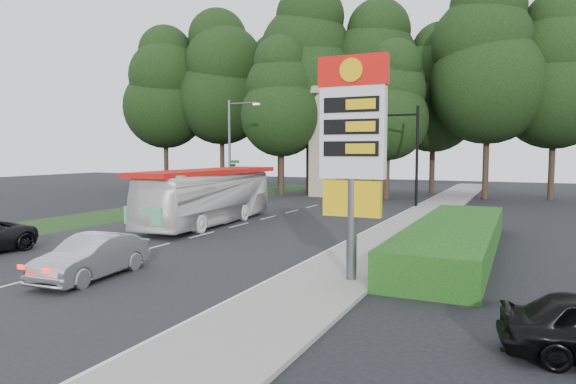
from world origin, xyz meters
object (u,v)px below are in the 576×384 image
at_px(streetlight_signs, 232,146).
at_px(transit_bus, 208,197).
at_px(traffic_signal_mast, 399,142).
at_px(sedan_silver, 92,257).
at_px(monument, 327,139).
at_px(gas_station_pylon, 353,137).

height_order(streetlight_signs, transit_bus, streetlight_signs).
distance_m(streetlight_signs, transit_bus, 12.80).
relative_size(traffic_signal_mast, streetlight_signs, 0.90).
height_order(traffic_signal_mast, transit_bus, traffic_signal_mast).
relative_size(transit_bus, sedan_silver, 2.59).
bearing_deg(transit_bus, monument, 86.36).
bearing_deg(monument, transit_bus, -89.22).
bearing_deg(gas_station_pylon, monument, 111.80).
relative_size(monument, sedan_silver, 2.40).
bearing_deg(gas_station_pylon, streetlight_signs, 128.96).
xyz_separation_m(transit_bus, sedan_silver, (3.31, -11.61, -0.82)).
bearing_deg(monument, streetlight_signs, -121.97).
bearing_deg(monument, sedan_silver, -83.41).
bearing_deg(gas_station_pylon, sedan_silver, -159.22).
height_order(traffic_signal_mast, streetlight_signs, streetlight_signs).
height_order(gas_station_pylon, streetlight_signs, streetlight_signs).
xyz_separation_m(traffic_signal_mast, monument, (-7.68, 6.00, 0.43)).
height_order(gas_station_pylon, sedan_silver, gas_station_pylon).
relative_size(traffic_signal_mast, sedan_silver, 1.72).
bearing_deg(gas_station_pylon, traffic_signal_mast, 99.09).
xyz_separation_m(gas_station_pylon, monument, (-11.20, 28.01, 0.66)).
bearing_deg(streetlight_signs, gas_station_pylon, -51.04).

